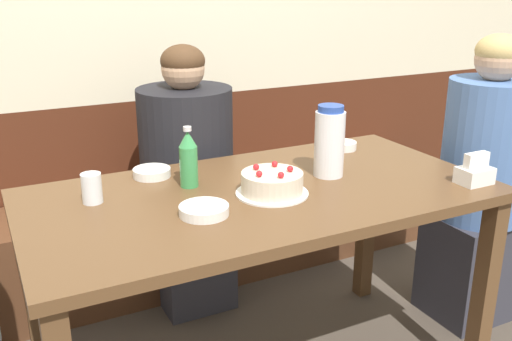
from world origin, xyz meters
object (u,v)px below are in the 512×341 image
object	(u,v)px
glass_water_tall	(92,188)
person_grey_tee	(188,182)
soju_bottle	(188,159)
water_pitcher	(329,142)
bench_seat	(180,237)
napkin_holder	(475,172)
bowl_rice_small	(343,145)
birthday_cake	(272,184)
person_teal_shirt	(480,190)
bowl_side_dish	(204,210)
bowl_soup_white	(152,172)

from	to	relation	value
glass_water_tall	person_grey_tee	xyz separation A→B (m)	(0.48, 0.50, -0.22)
soju_bottle	water_pitcher	bearing A→B (deg)	-13.79
bench_seat	napkin_holder	bearing A→B (deg)	-59.10
water_pitcher	person_grey_tee	world-z (taller)	person_grey_tee
water_pitcher	person_grey_tee	bearing A→B (deg)	115.13
bowl_rice_small	napkin_holder	bearing A→B (deg)	-73.08
water_pitcher	birthday_cake	bearing A→B (deg)	-164.68
water_pitcher	napkin_holder	xyz separation A→B (m)	(0.38, -0.28, -0.08)
person_teal_shirt	person_grey_tee	distance (m)	1.20
soju_bottle	glass_water_tall	world-z (taller)	soju_bottle
water_pitcher	bowl_side_dish	size ratio (longest dim) A/B	1.70
bowl_rice_small	person_grey_tee	xyz separation A→B (m)	(-0.51, 0.38, -0.19)
birthday_cake	person_grey_tee	world-z (taller)	person_grey_tee
person_grey_tee	glass_water_tall	bearing A→B (deg)	-43.75
person_teal_shirt	soju_bottle	bearing A→B (deg)	-6.31
bowl_soup_white	bench_seat	bearing A→B (deg)	63.38
water_pitcher	bowl_rice_small	bearing A→B (deg)	46.14
person_grey_tee	napkin_holder	bearing A→B (deg)	36.72
bench_seat	soju_bottle	size ratio (longest dim) A/B	13.52
bowl_rice_small	glass_water_tall	world-z (taller)	glass_water_tall
bowl_side_dish	person_grey_tee	xyz separation A→B (m)	(0.22, 0.74, -0.19)
glass_water_tall	person_grey_tee	world-z (taller)	person_grey_tee
water_pitcher	glass_water_tall	xyz separation A→B (m)	(-0.77, 0.11, -0.07)
bowl_soup_white	person_teal_shirt	distance (m)	1.32
bench_seat	water_pitcher	bearing A→B (deg)	-71.50
soju_bottle	person_teal_shirt	bearing A→B (deg)	-6.31
soju_bottle	birthday_cake	bearing A→B (deg)	-41.78
bowl_soup_white	birthday_cake	bearing A→B (deg)	-49.05
bowl_soup_white	glass_water_tall	size ratio (longest dim) A/B	1.39
person_teal_shirt	water_pitcher	bearing A→B (deg)	-1.46
soju_bottle	napkin_holder	world-z (taller)	soju_bottle
napkin_holder	bowl_side_dish	size ratio (longest dim) A/B	0.77
bowl_soup_white	napkin_holder	bearing A→B (deg)	-30.45
bowl_side_dish	person_grey_tee	size ratio (longest dim) A/B	0.13
glass_water_tall	bowl_soup_white	bearing A→B (deg)	32.79
bench_seat	bowl_rice_small	size ratio (longest dim) A/B	25.29
water_pitcher	bowl_rice_small	xyz separation A→B (m)	(0.23, 0.23, -0.10)
birthday_cake	napkin_holder	distance (m)	0.67
napkin_holder	bowl_rice_small	size ratio (longest dim) A/B	1.03
bench_seat	bowl_side_dish	distance (m)	1.10
napkin_holder	bowl_soup_white	xyz separation A→B (m)	(-0.93, 0.54, -0.02)
bowl_side_dish	person_teal_shirt	world-z (taller)	person_teal_shirt
bench_seat	bowl_rice_small	distance (m)	0.93
bowl_soup_white	glass_water_tall	distance (m)	0.27
napkin_holder	bowl_rice_small	bearing A→B (deg)	106.92
napkin_holder	birthday_cake	bearing A→B (deg)	161.48
napkin_holder	person_teal_shirt	distance (m)	0.49
napkin_holder	bowl_rice_small	world-z (taller)	napkin_holder
bench_seat	soju_bottle	world-z (taller)	soju_bottle
birthday_cake	glass_water_tall	distance (m)	0.55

